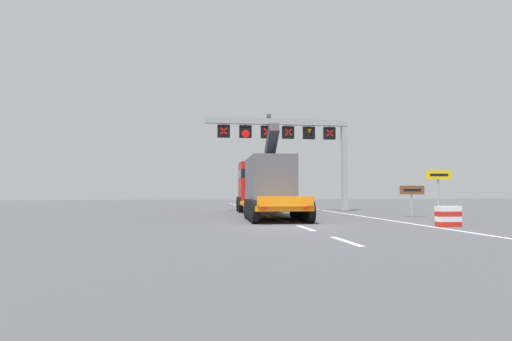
% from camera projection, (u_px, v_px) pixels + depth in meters
% --- Properties ---
extents(ground, '(112.00, 112.00, 0.00)m').
position_uv_depth(ground, '(286.00, 226.00, 19.56)').
color(ground, '#4C4C51').
extents(lane_markings, '(0.20, 41.11, 0.01)m').
position_uv_depth(lane_markings, '(255.00, 212.00, 32.74)').
color(lane_markings, silver).
rests_on(lane_markings, ground).
extents(edge_line_right, '(0.20, 63.00, 0.01)m').
position_uv_depth(edge_line_right, '(333.00, 212.00, 32.35)').
color(edge_line_right, silver).
rests_on(edge_line_right, ground).
extents(overhead_lane_gantry, '(11.08, 0.90, 7.28)m').
position_uv_depth(overhead_lane_gantry, '(295.00, 137.00, 33.21)').
color(overhead_lane_gantry, '#9EA0A5').
rests_on(overhead_lane_gantry, ground).
extents(heavy_haul_truck_orange, '(3.59, 14.15, 5.30)m').
position_uv_depth(heavy_haul_truck_orange, '(264.00, 184.00, 28.53)').
color(heavy_haul_truck_orange, orange).
rests_on(heavy_haul_truck_orange, ground).
extents(exit_sign_yellow, '(1.45, 0.15, 2.66)m').
position_uv_depth(exit_sign_yellow, '(439.00, 183.00, 23.36)').
color(exit_sign_yellow, '#9EA0A5').
rests_on(exit_sign_yellow, ground).
extents(tourist_info_sign_brown, '(1.55, 0.15, 1.87)m').
position_uv_depth(tourist_info_sign_brown, '(412.00, 193.00, 26.21)').
color(tourist_info_sign_brown, '#9EA0A5').
rests_on(tourist_info_sign_brown, ground).
extents(crash_barrier_striped, '(1.00, 0.51, 0.90)m').
position_uv_depth(crash_barrier_striped, '(448.00, 216.00, 19.30)').
color(crash_barrier_striped, red).
rests_on(crash_barrier_striped, ground).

